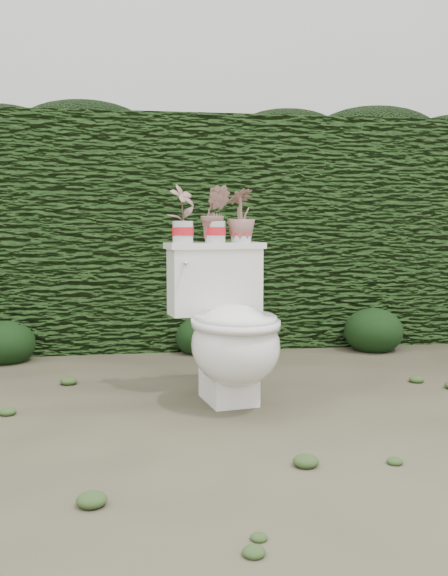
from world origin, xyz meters
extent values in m
plane|color=brown|center=(0.00, 0.00, 0.00)|extent=(60.00, 60.00, 0.00)
cube|color=#264517|center=(0.00, 1.60, 0.80)|extent=(8.00, 1.00, 1.60)
cube|color=silver|center=(0.60, 6.00, 2.00)|extent=(8.00, 3.50, 4.00)
cube|color=white|center=(0.03, -0.13, 0.10)|extent=(0.27, 0.33, 0.20)
ellipsoid|color=white|center=(0.05, -0.23, 0.30)|extent=(0.49, 0.57, 0.39)
cube|color=white|center=(-0.01, 0.09, 0.57)|extent=(0.49, 0.24, 0.34)
cube|color=white|center=(-0.01, 0.09, 0.76)|extent=(0.52, 0.27, 0.03)
cylinder|color=silver|center=(-0.17, -0.04, 0.68)|extent=(0.03, 0.06, 0.02)
sphere|color=silver|center=(-0.17, -0.07, 0.68)|extent=(0.03, 0.03, 0.03)
imported|color=#317324|center=(-0.17, 0.06, 0.92)|extent=(0.18, 0.17, 0.28)
imported|color=#317324|center=(0.00, 0.09, 0.91)|extent=(0.18, 0.16, 0.28)
imported|color=#317324|center=(0.14, 0.11, 0.91)|extent=(0.20, 0.20, 0.26)
ellipsoid|color=black|center=(-1.21, 0.98, 0.15)|extent=(0.36, 0.36, 0.29)
ellipsoid|color=black|center=(0.04, 1.08, 0.14)|extent=(0.34, 0.34, 0.27)
ellipsoid|color=black|center=(1.23, 0.98, 0.16)|extent=(0.40, 0.40, 0.32)
camera|label=1|loc=(-0.47, -3.18, 0.88)|focal=40.00mm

